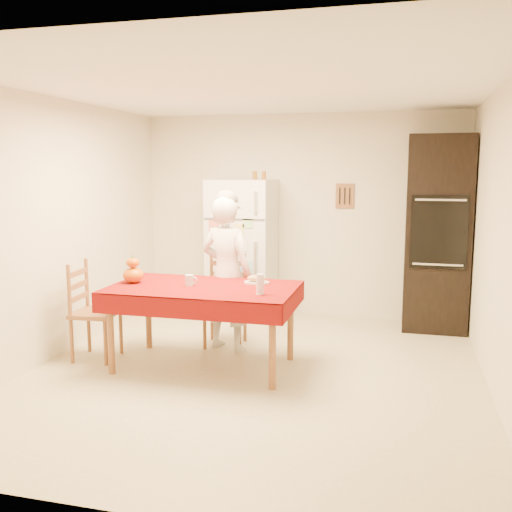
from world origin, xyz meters
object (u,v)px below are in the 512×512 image
(refrigerator, at_px, (242,249))
(oven_cabinet, at_px, (437,234))
(chair_far, at_px, (226,296))
(pumpkin_lower, at_px, (133,275))
(wine_glass, at_px, (260,284))
(dining_table, at_px, (203,294))
(bread_plate, at_px, (257,283))
(coffee_mug, at_px, (189,280))
(chair_left, at_px, (89,307))
(seated_woman, at_px, (227,274))

(refrigerator, relative_size, oven_cabinet, 0.77)
(chair_far, relative_size, pumpkin_lower, 4.86)
(refrigerator, height_order, chair_far, refrigerator)
(refrigerator, distance_m, wine_glass, 2.16)
(refrigerator, xyz_separation_m, wine_glass, (0.73, -2.03, -0.00))
(dining_table, xyz_separation_m, pumpkin_lower, (-0.70, -0.01, 0.14))
(wine_glass, height_order, bread_plate, wine_glass)
(wine_glass, bearing_deg, coffee_mug, 164.90)
(chair_left, relative_size, wine_glass, 5.40)
(seated_woman, bearing_deg, refrigerator, -64.64)
(chair_far, bearing_deg, coffee_mug, -105.70)
(pumpkin_lower, relative_size, wine_glass, 1.11)
(pumpkin_lower, bearing_deg, seated_woman, 37.66)
(refrigerator, relative_size, seated_woman, 1.09)
(chair_left, height_order, wine_glass, chair_left)
(dining_table, bearing_deg, chair_left, -177.66)
(oven_cabinet, relative_size, chair_left, 2.32)
(refrigerator, xyz_separation_m, bread_plate, (0.59, -1.59, -0.08))
(oven_cabinet, xyz_separation_m, coffee_mug, (-2.26, -1.89, -0.29))
(chair_left, bearing_deg, chair_far, -60.44)
(oven_cabinet, xyz_separation_m, seated_woman, (-2.08, -1.32, -0.32))
(refrigerator, bearing_deg, chair_far, -82.88)
(chair_far, bearing_deg, oven_cabinet, 22.08)
(wine_glass, xyz_separation_m, bread_plate, (-0.14, 0.44, -0.08))
(coffee_mug, height_order, pumpkin_lower, pumpkin_lower)
(wine_glass, bearing_deg, pumpkin_lower, 171.72)
(coffee_mug, bearing_deg, seated_woman, 72.05)
(wine_glass, bearing_deg, refrigerator, 109.87)
(oven_cabinet, height_order, pumpkin_lower, oven_cabinet)
(chair_left, distance_m, bread_plate, 1.64)
(chair_far, xyz_separation_m, coffee_mug, (-0.12, -0.73, 0.30))
(refrigerator, distance_m, seated_woman, 1.29)
(dining_table, xyz_separation_m, seated_woman, (0.05, 0.57, 0.09))
(bread_plate, bearing_deg, chair_left, -169.57)
(refrigerator, relative_size, pumpkin_lower, 8.69)
(chair_left, bearing_deg, bread_plate, -84.43)
(bread_plate, bearing_deg, oven_cabinet, 44.17)
(wine_glass, bearing_deg, seated_woman, 125.09)
(chair_far, relative_size, seated_woman, 0.61)
(dining_table, bearing_deg, coffee_mug, -179.70)
(refrigerator, bearing_deg, bread_plate, -69.63)
(oven_cabinet, height_order, wine_glass, oven_cabinet)
(seated_woman, distance_m, bread_plate, 0.51)
(oven_cabinet, bearing_deg, dining_table, -138.48)
(wine_glass, bearing_deg, chair_left, 175.13)
(refrigerator, xyz_separation_m, seated_woman, (0.20, -1.27, -0.07))
(pumpkin_lower, bearing_deg, chair_far, 47.29)
(chair_left, distance_m, coffee_mug, 1.06)
(refrigerator, distance_m, chair_left, 2.16)
(oven_cabinet, height_order, bread_plate, oven_cabinet)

